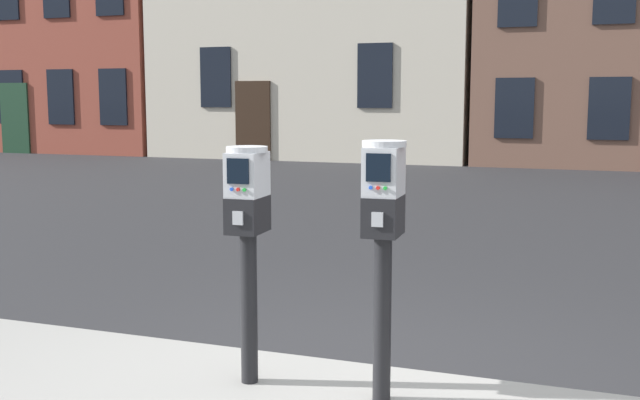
% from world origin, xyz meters
% --- Properties ---
extents(parking_meter_near_kerb, '(0.22, 0.26, 1.27)m').
position_xyz_m(parking_meter_near_kerb, '(-0.61, -0.28, 1.01)').
color(parking_meter_near_kerb, black).
rests_on(parking_meter_near_kerb, sidewalk_slab).
extents(parking_meter_twin_adjacent, '(0.22, 0.26, 1.31)m').
position_xyz_m(parking_meter_twin_adjacent, '(0.12, -0.28, 1.04)').
color(parking_meter_twin_adjacent, black).
rests_on(parking_meter_twin_adjacent, sidewalk_slab).
extents(townhouse_orange_brick, '(7.21, 5.29, 9.17)m').
position_xyz_m(townhouse_orange_brick, '(-14.53, 17.19, 4.59)').
color(townhouse_orange_brick, brown).
rests_on(townhouse_orange_brick, ground_plane).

